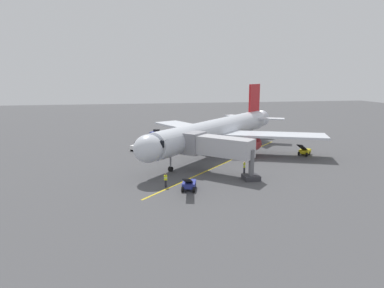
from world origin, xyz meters
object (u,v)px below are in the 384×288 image
jet_bridge (213,146)px  tug_rear_apron (137,146)px  ground_crew_marshaller (166,180)px  airplane (218,130)px  belt_loader_portside (304,151)px  belt_loader_starboard_side (189,184)px  ground_crew_wing_walker (244,167)px  tug_near_nose (156,133)px

jet_bridge → tug_rear_apron: size_ratio=3.55×
ground_crew_marshaller → tug_rear_apron: size_ratio=0.63×
airplane → belt_loader_portside: 14.90m
jet_bridge → tug_rear_apron: (9.80, -16.79, -3.06)m
airplane → belt_loader_starboard_side: airplane is taller
ground_crew_marshaller → airplane: bearing=-122.9°
jet_bridge → belt_loader_starboard_side: jet_bridge is taller
ground_crew_wing_walker → jet_bridge: bearing=-14.0°
tug_near_nose → ground_crew_wing_walker: bearing=106.5°
ground_crew_wing_walker → belt_loader_portside: belt_loader_portside is taller
airplane → belt_loader_starboard_side: 20.39m
tug_near_nose → jet_bridge: bearing=99.8°
airplane → jet_bridge: 12.50m
tug_near_nose → tug_rear_apron: same height
airplane → tug_near_nose: (9.23, -19.21, -3.30)m
airplane → belt_loader_portside: (-13.97, 4.00, -3.29)m
tug_near_nose → tug_rear_apron: 14.97m
jet_bridge → ground_crew_marshaller: bearing=35.0°
belt_loader_portside → belt_loader_starboard_side: 26.50m
jet_bridge → ground_crew_marshaller: (7.05, 4.93, -2.88)m
airplane → jet_bridge: bearing=72.1°
airplane → tug_near_nose: 21.57m
airplane → ground_crew_marshaller: airplane is taller
tug_near_nose → belt_loader_starboard_side: bearing=91.4°
tug_near_nose → airplane: bearing=115.7°
airplane → jet_bridge: size_ratio=3.45×
tug_near_nose → tug_rear_apron: size_ratio=0.99×
airplane → ground_crew_wing_walker: 13.30m
belt_loader_starboard_side → ground_crew_wing_walker: bearing=-148.0°
ground_crew_wing_walker → tug_rear_apron: size_ratio=0.63×
airplane → belt_loader_portside: size_ratio=8.08×
airplane → jet_bridge: (3.84, 11.89, -0.24)m
belt_loader_portside → belt_loader_starboard_side: size_ratio=0.87×
ground_crew_marshaller → tug_rear_apron: 21.90m
ground_crew_wing_walker → tug_rear_apron: 22.63m
airplane → tug_rear_apron: (13.64, -4.91, -3.30)m
belt_loader_portside → tug_rear_apron: belt_loader_portside is taller
airplane → tug_near_nose: bearing=-64.3°
belt_loader_starboard_side → ground_crew_marshaller: bearing=-30.4°
ground_crew_marshaller → tug_rear_apron: bearing=-82.8°
ground_crew_marshaller → ground_crew_wing_walker: 11.86m
tug_rear_apron → belt_loader_starboard_side: bearing=102.9°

